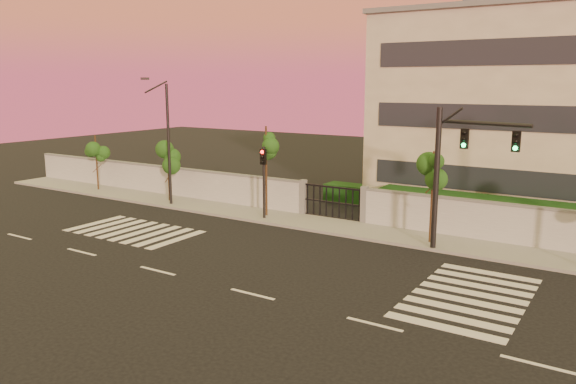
# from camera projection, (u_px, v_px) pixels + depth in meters

# --- Properties ---
(ground) EXTENTS (120.00, 120.00, 0.00)m
(ground) POSITION_uv_depth(u_px,v_px,m) (252.00, 294.00, 21.22)
(ground) COLOR black
(ground) RESTS_ON ground
(sidewalk) EXTENTS (60.00, 3.00, 0.15)m
(sidewalk) POSITION_uv_depth(u_px,v_px,m) (369.00, 232.00, 29.88)
(sidewalk) COLOR gray
(sidewalk) RESTS_ON ground
(perimeter_wall) EXTENTS (60.00, 0.36, 2.20)m
(perimeter_wall) POSITION_uv_depth(u_px,v_px,m) (383.00, 208.00, 30.88)
(perimeter_wall) COLOR #A9ABB0
(perimeter_wall) RESTS_ON ground
(hedge_row) EXTENTS (41.00, 4.25, 1.80)m
(hedge_row) POSITION_uv_depth(u_px,v_px,m) (418.00, 206.00, 32.63)
(hedge_row) COLOR #0F3412
(hedge_row) RESTS_ON ground
(road_markings) EXTENTS (57.00, 7.62, 0.02)m
(road_markings) POSITION_uv_depth(u_px,v_px,m) (274.00, 261.00, 25.16)
(road_markings) COLOR silver
(road_markings) RESTS_ON ground
(street_tree_a) EXTENTS (1.37, 1.09, 4.13)m
(street_tree_a) POSITION_uv_depth(u_px,v_px,m) (96.00, 150.00, 40.84)
(street_tree_a) COLOR #382314
(street_tree_a) RESTS_ON ground
(street_tree_b) EXTENTS (1.50, 1.19, 4.11)m
(street_tree_b) POSITION_uv_depth(u_px,v_px,m) (168.00, 157.00, 37.05)
(street_tree_b) COLOR #382314
(street_tree_b) RESTS_ON ground
(street_tree_c) EXTENTS (1.46, 1.16, 5.42)m
(street_tree_c) POSITION_uv_depth(u_px,v_px,m) (267.00, 151.00, 32.54)
(street_tree_c) COLOR #382314
(street_tree_c) RESTS_ON ground
(street_tree_d) EXTENTS (1.57, 1.25, 4.65)m
(street_tree_d) POSITION_uv_depth(u_px,v_px,m) (434.00, 176.00, 27.08)
(street_tree_d) COLOR #382314
(street_tree_d) RESTS_ON ground
(traffic_signal_main) EXTENTS (4.23, 1.30, 6.78)m
(traffic_signal_main) POSITION_uv_depth(u_px,v_px,m) (456.00, 163.00, 25.50)
(traffic_signal_main) COLOR black
(traffic_signal_main) RESTS_ON ground
(traffic_signal_secondary) EXTENTS (0.34, 0.33, 4.31)m
(traffic_signal_secondary) POSITION_uv_depth(u_px,v_px,m) (264.00, 174.00, 32.13)
(traffic_signal_secondary) COLOR black
(traffic_signal_secondary) RESTS_ON ground
(streetlight_west) EXTENTS (0.49, 1.97, 8.18)m
(streetlight_west) POSITION_uv_depth(u_px,v_px,m) (167.00, 138.00, 35.51)
(streetlight_west) COLOR black
(streetlight_west) RESTS_ON ground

